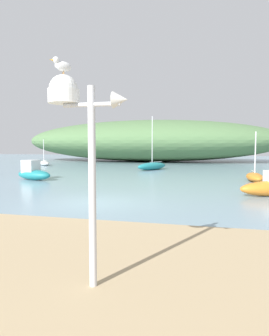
{
  "coord_description": "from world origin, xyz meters",
  "views": [
    {
      "loc": [
        4.77,
        -12.03,
        2.48
      ],
      "look_at": [
        1.09,
        3.18,
        1.28
      ],
      "focal_mm": 32.27,
      "sensor_mm": 36.0,
      "label": 1
    }
  ],
  "objects_px": {
    "sailboat_far_left": "(152,166)",
    "sailboat_centre_water": "(255,177)",
    "motorboat_inner_mooring": "(33,173)",
    "seagull_on_radar": "(62,65)",
    "mast_structure": "(74,113)",
    "sailboat_west_reach": "(44,163)"
  },
  "relations": [
    {
      "from": "sailboat_west_reach",
      "to": "sailboat_centre_water",
      "type": "height_order",
      "value": "sailboat_centre_water"
    },
    {
      "from": "motorboat_inner_mooring",
      "to": "sailboat_centre_water",
      "type": "bearing_deg",
      "value": 10.13
    },
    {
      "from": "sailboat_centre_water",
      "to": "sailboat_far_left",
      "type": "bearing_deg",
      "value": 137.39
    },
    {
      "from": "mast_structure",
      "to": "sailboat_west_reach",
      "type": "bearing_deg",
      "value": 121.18
    },
    {
      "from": "seagull_on_radar",
      "to": "sailboat_far_left",
      "type": "bearing_deg",
      "value": 97.06
    },
    {
      "from": "seagull_on_radar",
      "to": "sailboat_west_reach",
      "type": "xyz_separation_m",
      "value": [
        -17.09,
        28.56,
        -3.44
      ]
    },
    {
      "from": "sailboat_centre_water",
      "to": "mast_structure",
      "type": "bearing_deg",
      "value": -106.7
    },
    {
      "from": "motorboat_inner_mooring",
      "to": "sailboat_west_reach",
      "type": "height_order",
      "value": "sailboat_west_reach"
    },
    {
      "from": "sailboat_west_reach",
      "to": "sailboat_far_left",
      "type": "xyz_separation_m",
      "value": [
        13.97,
        -3.39,
        0.11
      ]
    },
    {
      "from": "seagull_on_radar",
      "to": "motorboat_inner_mooring",
      "type": "bearing_deg",
      "value": 123.81
    },
    {
      "from": "seagull_on_radar",
      "to": "motorboat_inner_mooring",
      "type": "height_order",
      "value": "seagull_on_radar"
    },
    {
      "from": "seagull_on_radar",
      "to": "sailboat_centre_water",
      "type": "bearing_deg",
      "value": 72.75
    },
    {
      "from": "sailboat_far_left",
      "to": "sailboat_centre_water",
      "type": "xyz_separation_m",
      "value": [
        8.5,
        -7.82,
        -0.08
      ]
    },
    {
      "from": "sailboat_west_reach",
      "to": "sailboat_far_left",
      "type": "height_order",
      "value": "sailboat_far_left"
    },
    {
      "from": "seagull_on_radar",
      "to": "sailboat_far_left",
      "type": "height_order",
      "value": "sailboat_far_left"
    },
    {
      "from": "seagull_on_radar",
      "to": "sailboat_centre_water",
      "type": "distance_m",
      "value": 18.48
    },
    {
      "from": "seagull_on_radar",
      "to": "sailboat_centre_water",
      "type": "xyz_separation_m",
      "value": [
        5.39,
        17.35,
        -3.41
      ]
    },
    {
      "from": "mast_structure",
      "to": "sailboat_centre_water",
      "type": "bearing_deg",
      "value": 73.3
    },
    {
      "from": "mast_structure",
      "to": "sailboat_centre_water",
      "type": "xyz_separation_m",
      "value": [
        5.2,
        17.33,
        -2.66
      ]
    },
    {
      "from": "mast_structure",
      "to": "sailboat_far_left",
      "type": "distance_m",
      "value": 25.5
    },
    {
      "from": "seagull_on_radar",
      "to": "sailboat_west_reach",
      "type": "bearing_deg",
      "value": 120.89
    },
    {
      "from": "mast_structure",
      "to": "motorboat_inner_mooring",
      "type": "relative_size",
      "value": 1.07
    }
  ]
}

